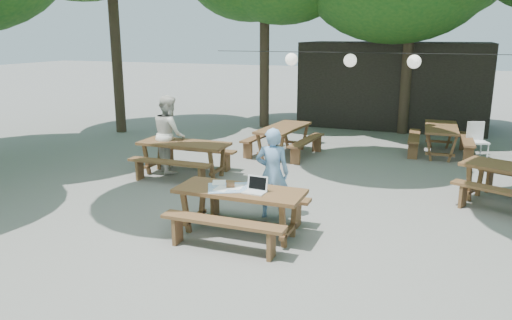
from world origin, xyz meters
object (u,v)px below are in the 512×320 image
object	(u,v)px
main_picnic_table	(240,211)
woman	(272,173)
picnic_table_nw	(184,158)
second_person	(169,134)
plastic_chair	(477,147)

from	to	relation	value
main_picnic_table	woman	distance (m)	1.03
picnic_table_nw	woman	world-z (taller)	woman
woman	second_person	size ratio (longest dim) A/B	0.90
woman	plastic_chair	bearing A→B (deg)	-134.55
main_picnic_table	woman	bearing A→B (deg)	77.35
woman	second_person	xyz separation A→B (m)	(-3.16, 1.95, 0.09)
main_picnic_table	second_person	xyz separation A→B (m)	(-2.95, 2.88, 0.49)
plastic_chair	picnic_table_nw	bearing A→B (deg)	-169.12
picnic_table_nw	second_person	distance (m)	0.70
main_picnic_table	picnic_table_nw	bearing A→B (deg)	132.58
picnic_table_nw	woman	bearing A→B (deg)	-33.95
plastic_chair	second_person	bearing A→B (deg)	-172.17
picnic_table_nw	plastic_chair	distance (m)	7.43
main_picnic_table	picnic_table_nw	world-z (taller)	same
main_picnic_table	second_person	distance (m)	4.15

